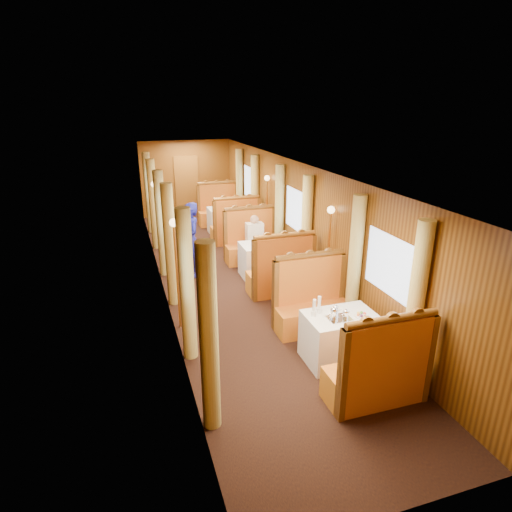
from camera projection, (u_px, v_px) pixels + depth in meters
name	position (u px, v px, depth m)	size (l,w,h in m)	color
floor	(232.00, 279.00, 9.45)	(3.00, 12.00, 0.01)	black
ceiling	(230.00, 165.00, 8.60)	(3.00, 12.00, 0.01)	silver
wall_far	(186.00, 178.00, 14.39)	(3.00, 2.50, 0.01)	brown
wall_near	(408.00, 407.00, 3.65)	(3.00, 2.50, 0.01)	brown
wall_left	(159.00, 231.00, 8.60)	(12.00, 2.50, 0.01)	brown
wall_right	(297.00, 219.00, 9.45)	(12.00, 2.50, 0.01)	brown
doorway_far	(187.00, 186.00, 14.45)	(0.80, 0.04, 2.00)	brown
table_near	(340.00, 338.00, 6.41)	(1.05, 0.72, 0.75)	white
banquette_near_fwd	(378.00, 374.00, 5.48)	(1.30, 0.55, 1.34)	#B44014
banquette_near_aft	(312.00, 306.00, 7.30)	(1.30, 0.55, 1.34)	#B44014
table_mid	(265.00, 260.00, 9.54)	(1.05, 0.72, 0.75)	white
banquette_mid_fwd	(281.00, 274.00, 8.61)	(1.30, 0.55, 1.34)	#B44014
banquette_mid_aft	(251.00, 244.00, 10.43)	(1.30, 0.55, 1.34)	#B44014
table_far	(227.00, 220.00, 12.67)	(1.05, 0.72, 0.75)	white
banquette_far_fwd	(236.00, 228.00, 11.75)	(1.30, 0.55, 1.34)	#B44014
banquette_far_aft	(219.00, 211.00, 13.56)	(1.30, 0.55, 1.34)	#B44014
tea_tray	(339.00, 318.00, 6.17)	(0.34, 0.26, 0.01)	silver
teapot_left	(334.00, 315.00, 6.15)	(0.18, 0.13, 0.14)	silver
teapot_right	(345.00, 315.00, 6.16)	(0.14, 0.10, 0.11)	silver
teapot_back	(336.00, 311.00, 6.27)	(0.14, 0.11, 0.12)	silver
fruit_plate	(361.00, 315.00, 6.24)	(0.21, 0.21, 0.05)	white
cup_inboard	(314.00, 309.00, 6.22)	(0.08, 0.08, 0.26)	white
cup_outboard	(319.00, 306.00, 6.32)	(0.08, 0.08, 0.26)	white
rose_vase_mid	(265.00, 236.00, 9.34)	(0.06, 0.06, 0.36)	silver
rose_vase_far	(226.00, 202.00, 12.48)	(0.06, 0.06, 0.36)	silver
window_left_near	(187.00, 291.00, 5.40)	(1.20, 0.90, 0.01)	#97ADCD
curtain_left_near_a	(209.00, 340.00, 4.82)	(0.22, 0.22, 2.35)	#D0C36B
curtain_left_near_b	(187.00, 286.00, 6.22)	(0.22, 0.22, 2.35)	#D0C36B
window_right_near	(390.00, 265.00, 6.25)	(1.20, 0.90, 0.01)	#97ADCD
curtain_right_near_a	(415.00, 306.00, 5.61)	(0.22, 0.22, 2.35)	#D0C36B
curtain_right_near_b	(355.00, 265.00, 7.01)	(0.22, 0.22, 2.35)	#D0C36B
window_left_mid	(159.00, 221.00, 8.53)	(1.20, 0.90, 0.01)	#97ADCD
curtain_left_mid_a	(170.00, 246.00, 7.96)	(0.22, 0.22, 2.35)	#D0C36B
curtain_left_mid_b	(161.00, 224.00, 9.35)	(0.22, 0.22, 2.35)	#D0C36B
window_right_mid	(297.00, 210.00, 9.38)	(1.20, 0.90, 0.01)	#97ADCD
curtain_right_mid_a	(306.00, 233.00, 8.75)	(0.22, 0.22, 2.35)	#D0C36B
curtain_right_mid_b	(279.00, 214.00, 10.14)	(0.22, 0.22, 2.35)	#D0C36B
window_left_far	(146.00, 189.00, 11.66)	(1.20, 0.90, 0.01)	#97ADCD
curtain_left_far_a	(154.00, 205.00, 11.09)	(0.22, 0.22, 2.35)	#D0C36B
curtain_left_far_b	(149.00, 193.00, 12.49)	(0.22, 0.22, 2.35)	#D0C36B
window_right_far	(250.00, 183.00, 12.51)	(1.20, 0.90, 0.01)	#97ADCD
curtain_right_far_a	(255.00, 198.00, 11.88)	(0.22, 0.22, 2.35)	#D0C36B
curtain_right_far_b	(240.00, 188.00, 13.27)	(0.22, 0.22, 2.35)	#D0C36B
sconce_left_fore	(176.00, 252.00, 7.01)	(0.14, 0.14, 1.95)	#BF8C3F
sconce_right_fore	(329.00, 236.00, 7.81)	(0.14, 0.14, 1.95)	#BF8C3F
sconce_left_aft	(156.00, 205.00, 10.14)	(0.14, 0.14, 1.95)	#BF8C3F
sconce_right_aft	(267.00, 197.00, 10.94)	(0.14, 0.14, 1.95)	#BF8C3F
steward	(191.00, 240.00, 9.39)	(0.61, 0.40, 1.67)	navy
passenger	(255.00, 235.00, 10.06)	(0.40, 0.44, 0.76)	beige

